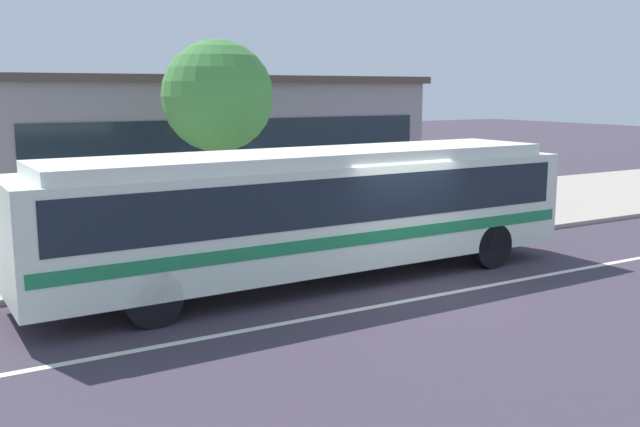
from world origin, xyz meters
name	(u,v)px	position (x,y,z in m)	size (l,w,h in m)	color
ground_plane	(409,286)	(0.00, 0.00, 0.00)	(120.00, 120.00, 0.00)	#3C3441
sidewalk_slab	(264,228)	(0.00, 6.67, 0.06)	(60.00, 8.00, 0.12)	#A4998C
lane_stripe_center	(434,296)	(0.00, -0.80, 0.00)	(56.00, 0.16, 0.01)	silver
transit_bus	(313,206)	(-1.48, 1.32, 1.57)	(11.74, 2.71, 2.70)	silver
pedestrian_waiting_near_sign	(88,231)	(-5.50, 3.43, 1.09)	(0.47, 0.47, 1.67)	#3B2E3A
street_tree_near_stop	(218,97)	(-1.55, 6.07, 3.72)	(2.85, 2.85, 5.05)	brown
station_building	(206,139)	(0.62, 12.57, 2.19)	(14.73, 6.51, 4.36)	gray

